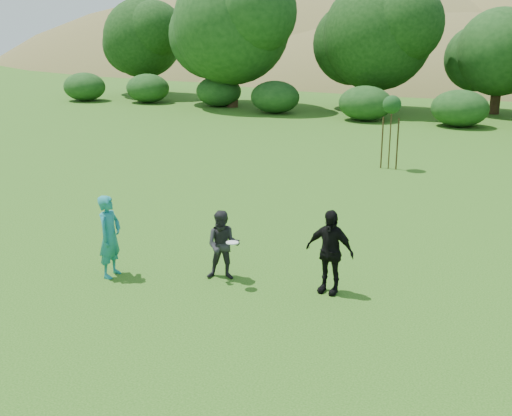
{
  "coord_description": "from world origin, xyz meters",
  "views": [
    {
      "loc": [
        6.52,
        -10.87,
        5.65
      ],
      "look_at": [
        0.0,
        3.0,
        1.1
      ],
      "focal_mm": 45.0,
      "sensor_mm": 36.0,
      "label": 1
    }
  ],
  "objects_px": {
    "sapling": "(392,107)",
    "player_teal": "(110,236)",
    "player_grey": "(223,245)",
    "player_black": "(330,252)"
  },
  "relations": [
    {
      "from": "player_teal",
      "to": "player_grey",
      "type": "bearing_deg",
      "value": -74.32
    },
    {
      "from": "sapling",
      "to": "player_teal",
      "type": "bearing_deg",
      "value": -102.77
    },
    {
      "from": "sapling",
      "to": "player_black",
      "type": "bearing_deg",
      "value": -81.94
    },
    {
      "from": "player_teal",
      "to": "player_grey",
      "type": "xyz_separation_m",
      "value": [
        2.38,
        0.94,
        -0.15
      ]
    },
    {
      "from": "player_black",
      "to": "sapling",
      "type": "bearing_deg",
      "value": 103.2
    },
    {
      "from": "player_teal",
      "to": "player_grey",
      "type": "distance_m",
      "value": 2.56
    },
    {
      "from": "player_grey",
      "to": "player_black",
      "type": "height_order",
      "value": "player_black"
    },
    {
      "from": "player_teal",
      "to": "sapling",
      "type": "xyz_separation_m",
      "value": [
        3.04,
        13.41,
        1.47
      ]
    },
    {
      "from": "player_grey",
      "to": "player_black",
      "type": "bearing_deg",
      "value": -13.25
    },
    {
      "from": "player_teal",
      "to": "sapling",
      "type": "bearing_deg",
      "value": -18.63
    }
  ]
}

